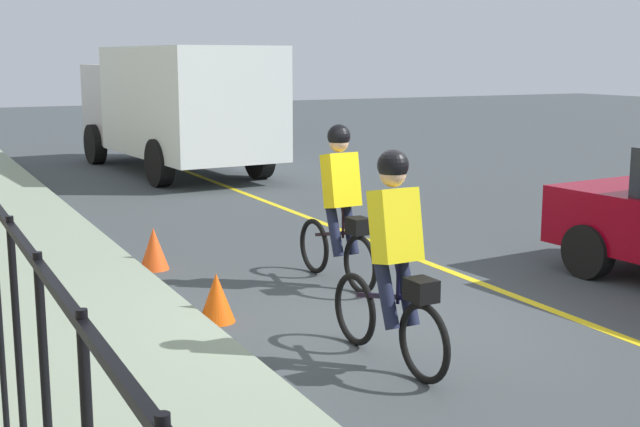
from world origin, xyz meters
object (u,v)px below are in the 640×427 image
Objects in this scene: box_truck_background at (176,103)px; traffic_cone_near at (217,298)px; cyclist_lead at (340,206)px; traffic_cone_far at (154,249)px; cyclist_follow at (394,260)px.

box_truck_background reaches higher than traffic_cone_near.
cyclist_lead reaches higher than traffic_cone_near.
cyclist_lead reaches higher than traffic_cone_far.
traffic_cone_near is 2.33m from traffic_cone_far.
cyclist_follow reaches higher than traffic_cone_near.
box_truck_background is 11.34m from traffic_cone_near.
traffic_cone_near is at bearing 179.22° from traffic_cone_far.
cyclist_lead is at bearing -133.87° from traffic_cone_far.
traffic_cone_near is at bearing 160.05° from box_truck_background.
traffic_cone_near is (-0.70, 1.73, -0.67)m from cyclist_lead.
cyclist_follow is 3.52× the size of traffic_cone_far.
cyclist_follow is 2.12m from traffic_cone_near.
cyclist_follow is at bearing 159.25° from cyclist_lead.
box_truck_background is 9.12m from traffic_cone_far.
cyclist_lead and cyclist_follow have the same top height.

